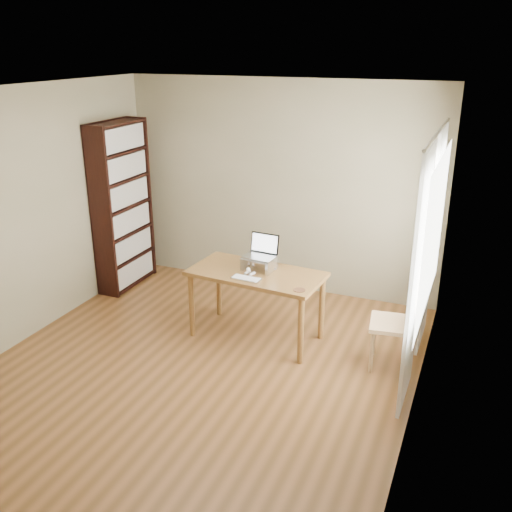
{
  "coord_description": "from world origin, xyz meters",
  "views": [
    {
      "loc": [
        2.34,
        -4.2,
        2.98
      ],
      "look_at": [
        0.27,
        0.83,
        0.94
      ],
      "focal_mm": 40.0,
      "sensor_mm": 36.0,
      "label": 1
    }
  ],
  "objects": [
    {
      "name": "laptop",
      "position": [
        0.27,
        0.98,
        0.94
      ],
      "size": [
        0.33,
        0.29,
        0.23
      ],
      "rotation": [
        0.0,
        0.0,
        -0.08
      ],
      "color": "#BCBEC1",
      "rests_on": "laptop_stand"
    },
    {
      "name": "room",
      "position": [
        0.03,
        0.01,
        1.3
      ],
      "size": [
        4.04,
        4.54,
        2.64
      ],
      "color": "brown",
      "rests_on": "ground"
    },
    {
      "name": "keyboard",
      "position": [
        0.25,
        0.63,
        0.76
      ],
      "size": [
        0.31,
        0.15,
        0.02
      ],
      "rotation": [
        0.0,
        0.0,
        -0.06
      ],
      "color": "#BCBEC1",
      "rests_on": "desk"
    },
    {
      "name": "cat",
      "position": [
        0.27,
        0.96,
        0.81
      ],
      "size": [
        0.23,
        0.47,
        0.14
      ],
      "rotation": [
        0.0,
        0.0,
        -0.27
      ],
      "color": "#4C443C",
      "rests_on": "desk"
    },
    {
      "name": "laptop_stand",
      "position": [
        0.27,
        0.93,
        0.83
      ],
      "size": [
        0.32,
        0.25,
        0.13
      ],
      "rotation": [
        0.0,
        0.0,
        -0.08
      ],
      "color": "#BCBEC1",
      "rests_on": "desk"
    },
    {
      "name": "desk",
      "position": [
        0.27,
        0.85,
        0.65
      ],
      "size": [
        1.43,
        0.8,
        0.75
      ],
      "rotation": [
        0.0,
        0.0,
        -0.08
      ],
      "color": "brown",
      "rests_on": "ground"
    },
    {
      "name": "coaster",
      "position": [
        0.83,
        0.58,
        0.75
      ],
      "size": [
        0.11,
        0.11,
        0.01
      ],
      "primitive_type": "cylinder",
      "color": "brown",
      "rests_on": "desk"
    },
    {
      "name": "chair",
      "position": [
        1.77,
        0.8,
        0.52
      ],
      "size": [
        0.48,
        0.48,
        0.96
      ],
      "rotation": [
        0.0,
        0.0,
        0.13
      ],
      "color": "tan",
      "rests_on": "ground"
    },
    {
      "name": "bookshelf",
      "position": [
        -1.83,
        1.55,
        1.05
      ],
      "size": [
        0.3,
        0.9,
        2.1
      ],
      "color": "black",
      "rests_on": "ground"
    },
    {
      "name": "curtains",
      "position": [
        1.92,
        0.8,
        1.17
      ],
      "size": [
        0.03,
        1.9,
        2.25
      ],
      "color": "white",
      "rests_on": "ground"
    }
  ]
}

